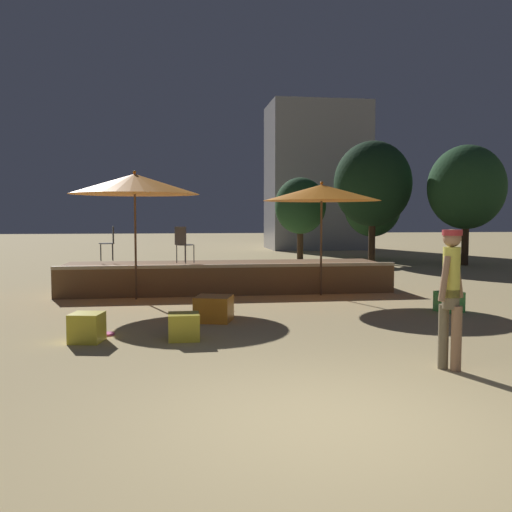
# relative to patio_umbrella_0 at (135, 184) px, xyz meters

# --- Properties ---
(ground_plane) EXTENTS (120.00, 120.00, 0.00)m
(ground_plane) POSITION_rel_patio_umbrella_0_xyz_m (2.34, -8.38, -2.65)
(ground_plane) COLOR tan
(wooden_deck) EXTENTS (8.28, 2.44, 0.77)m
(wooden_deck) POSITION_rel_patio_umbrella_0_xyz_m (2.21, 1.42, -2.31)
(wooden_deck) COLOR brown
(wooden_deck) RESTS_ON ground
(patio_umbrella_0) EXTENTS (2.97, 2.97, 2.97)m
(patio_umbrella_0) POSITION_rel_patio_umbrella_0_xyz_m (0.00, 0.00, 0.00)
(patio_umbrella_0) COLOR brown
(patio_umbrella_0) RESTS_ON ground
(patio_umbrella_1) EXTENTS (2.84, 2.84, 2.76)m
(patio_umbrella_1) POSITION_rel_patio_umbrella_0_xyz_m (4.41, 0.04, -0.17)
(patio_umbrella_1) COLOR brown
(patio_umbrella_1) RESTS_ON ground
(cube_seat_0) EXTENTS (0.79, 0.79, 0.46)m
(cube_seat_0) POSITION_rel_patio_umbrella_0_xyz_m (1.59, -3.04, -2.42)
(cube_seat_0) COLOR orange
(cube_seat_0) RESTS_ON ground
(cube_seat_1) EXTENTS (0.52, 0.52, 0.41)m
(cube_seat_1) POSITION_rel_patio_umbrella_0_xyz_m (6.36, -2.66, -2.45)
(cube_seat_1) COLOR #4CC651
(cube_seat_1) RESTS_ON ground
(cube_seat_2) EXTENTS (0.48, 0.48, 0.41)m
(cube_seat_2) POSITION_rel_patio_umbrella_0_xyz_m (1.02, -4.54, -2.45)
(cube_seat_2) COLOR yellow
(cube_seat_2) RESTS_ON ground
(cube_seat_3) EXTENTS (0.54, 0.54, 0.45)m
(cube_seat_3) POSITION_rel_patio_umbrella_0_xyz_m (-0.45, -4.50, -2.43)
(cube_seat_3) COLOR yellow
(cube_seat_3) RESTS_ON ground
(person_0) EXTENTS (0.51, 0.40, 1.76)m
(person_0) POSITION_rel_patio_umbrella_0_xyz_m (4.28, -6.78, -1.65)
(person_0) COLOR #997051
(person_0) RESTS_ON ground
(bistro_chair_0) EXTENTS (0.48, 0.48, 0.90)m
(bistro_chair_0) POSITION_rel_patio_umbrella_0_xyz_m (1.09, 0.75, -1.34)
(bistro_chair_0) COLOR #47474C
(bistro_chair_0) RESTS_ON wooden_deck
(bistro_chair_1) EXTENTS (0.41, 0.40, 0.90)m
(bistro_chair_1) POSITION_rel_patio_umbrella_0_xyz_m (-0.77, 1.85, -1.34)
(bistro_chair_1) COLOR #2D3338
(bistro_chair_1) RESTS_ON wooden_deck
(frisbee_disc) EXTENTS (0.26, 0.26, 0.03)m
(frisbee_disc) POSITION_rel_patio_umbrella_0_xyz_m (-0.22, -4.01, -2.64)
(frisbee_disc) COLOR #E54C99
(frisbee_disc) RESTS_ON ground
(background_tree_0) EXTENTS (2.57, 2.57, 3.83)m
(background_tree_0) POSITION_rel_patio_umbrella_0_xyz_m (9.81, 11.52, -0.25)
(background_tree_0) COLOR #3D2B1C
(background_tree_0) RESTS_ON ground
(background_tree_1) EXTENTS (2.30, 2.30, 3.66)m
(background_tree_1) POSITION_rel_patio_umbrella_0_xyz_m (6.49, 11.66, -0.27)
(background_tree_1) COLOR #3D2B1C
(background_tree_1) RESTS_ON ground
(background_tree_2) EXTENTS (3.18, 3.18, 5.01)m
(background_tree_2) POSITION_rel_patio_umbrella_0_xyz_m (8.98, 9.24, 0.59)
(background_tree_2) COLOR #3D2B1C
(background_tree_2) RESTS_ON ground
(background_tree_3) EXTENTS (2.98, 2.98, 4.69)m
(background_tree_3) POSITION_rel_patio_umbrella_0_xyz_m (12.20, 7.56, 0.39)
(background_tree_3) COLOR #3D2B1C
(background_tree_3) RESTS_ON ground
(distant_building) EXTENTS (5.68, 3.94, 8.46)m
(distant_building) POSITION_rel_patio_umbrella_0_xyz_m (9.25, 19.59, 1.57)
(distant_building) COLOR gray
(distant_building) RESTS_ON ground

